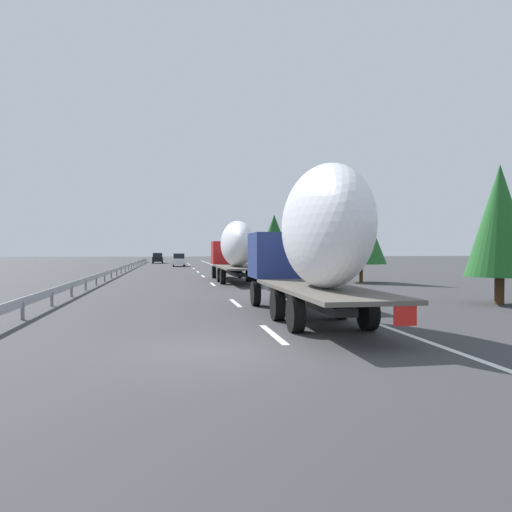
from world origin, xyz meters
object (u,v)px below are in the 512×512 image
(road_sign, at_px, (234,253))
(car_white_van, at_px, (179,260))
(truck_trailing, at_px, (313,239))
(truck_lead, at_px, (235,248))
(car_black_suv, at_px, (158,258))

(road_sign, bearing_deg, car_white_van, 30.72)
(car_white_van, xyz_separation_m, road_sign, (-11.25, -6.68, 1.09))
(truck_trailing, xyz_separation_m, road_sign, (44.50, -3.10, -0.69))
(truck_lead, bearing_deg, car_black_suv, 7.59)
(car_white_van, bearing_deg, car_black_suv, 11.26)
(truck_trailing, xyz_separation_m, car_black_suv, (73.33, 7.08, -1.79))
(truck_lead, xyz_separation_m, truck_trailing, (-20.17, -0.00, 0.20))
(truck_lead, relative_size, road_sign, 4.62)
(truck_trailing, height_order, car_white_van, truck_trailing)
(car_black_suv, bearing_deg, truck_trailing, -174.48)
(truck_trailing, height_order, road_sign, truck_trailing)
(truck_trailing, height_order, car_black_suv, truck_trailing)
(car_white_van, bearing_deg, truck_lead, -174.25)
(car_white_van, relative_size, road_sign, 1.47)
(truck_lead, bearing_deg, car_white_van, 5.75)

